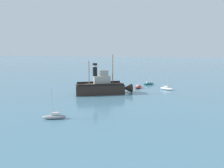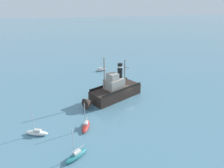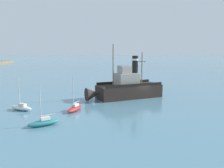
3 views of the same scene
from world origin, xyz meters
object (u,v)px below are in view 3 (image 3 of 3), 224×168
object	(u,v)px
sailboat_white	(21,107)
sailboat_red	(75,108)
sailboat_grey	(130,81)
sailboat_teal	(44,122)
old_tugboat	(126,88)

from	to	relation	value
sailboat_white	sailboat_red	xyz separation A→B (m)	(-0.27, -8.00, 0.00)
sailboat_grey	sailboat_teal	bearing A→B (deg)	161.91
sailboat_red	old_tugboat	bearing A→B (deg)	-38.71
sailboat_white	old_tugboat	bearing A→B (deg)	-58.92
sailboat_teal	sailboat_white	size ratio (longest dim) A/B	1.00
old_tugboat	sailboat_teal	distance (m)	19.63
old_tugboat	sailboat_white	bearing A→B (deg)	121.08
old_tugboat	sailboat_white	distance (m)	18.60
old_tugboat	sailboat_white	xyz separation A→B (m)	(-9.58, 15.89, -1.40)
old_tugboat	sailboat_white	size ratio (longest dim) A/B	2.95
old_tugboat	sailboat_white	world-z (taller)	old_tugboat
sailboat_grey	sailboat_teal	distance (m)	38.71
old_tugboat	sailboat_red	distance (m)	12.69
old_tugboat	sailboat_teal	bearing A→B (deg)	148.18
sailboat_grey	sailboat_red	world-z (taller)	same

